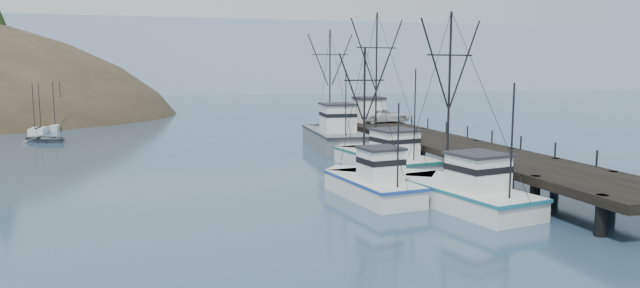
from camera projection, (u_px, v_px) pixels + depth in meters
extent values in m
plane|color=navy|center=(346.00, 231.00, 27.87)|extent=(400.00, 400.00, 0.00)
cube|color=black|center=(448.00, 144.00, 46.63)|extent=(6.00, 44.00, 0.50)
cylinder|color=black|center=(601.00, 216.00, 26.93)|extent=(0.56, 0.56, 2.00)
cylinder|color=black|center=(535.00, 194.00, 31.71)|extent=(0.56, 0.56, 2.00)
cylinder|color=black|center=(612.00, 188.00, 33.08)|extent=(0.56, 0.56, 2.00)
cylinder|color=black|center=(486.00, 177.00, 36.48)|extent=(0.56, 0.56, 2.00)
cylinder|color=black|center=(555.00, 173.00, 37.86)|extent=(0.56, 0.56, 2.00)
cylinder|color=black|center=(448.00, 165.00, 41.26)|extent=(0.56, 0.56, 2.00)
cylinder|color=black|center=(511.00, 162.00, 42.64)|extent=(0.56, 0.56, 2.00)
cylinder|color=black|center=(419.00, 155.00, 46.04)|extent=(0.56, 0.56, 2.00)
cylinder|color=black|center=(476.00, 152.00, 47.41)|extent=(0.56, 0.56, 2.00)
cylinder|color=black|center=(394.00, 147.00, 50.82)|extent=(0.56, 0.56, 2.00)
cylinder|color=black|center=(447.00, 145.00, 52.19)|extent=(0.56, 0.56, 2.00)
cylinder|color=black|center=(374.00, 140.00, 55.60)|extent=(0.56, 0.56, 2.00)
cylinder|color=black|center=(423.00, 138.00, 56.97)|extent=(0.56, 0.56, 2.00)
cylinder|color=black|center=(358.00, 134.00, 60.37)|extent=(0.56, 0.56, 2.00)
cylinder|color=black|center=(403.00, 133.00, 61.75)|extent=(0.56, 0.56, 2.00)
cylinder|color=black|center=(343.00, 130.00, 65.15)|extent=(0.56, 0.56, 2.00)
cylinder|color=black|center=(386.00, 128.00, 66.52)|extent=(0.56, 0.56, 2.00)
cube|color=#9EB2C6|center=(219.00, 92.00, 192.95)|extent=(360.00, 40.00, 26.00)
cube|color=silver|center=(66.00, 92.00, 194.07)|extent=(180.00, 25.00, 18.00)
cube|color=silver|center=(41.00, 131.00, 69.63)|extent=(1.00, 3.50, 0.90)
cylinder|color=black|center=(40.00, 108.00, 69.25)|extent=(0.08, 0.08, 6.00)
cube|color=silver|center=(35.00, 132.00, 69.38)|extent=(1.00, 3.50, 0.90)
cylinder|color=black|center=(34.00, 108.00, 69.00)|extent=(0.08, 0.08, 6.00)
cube|color=silver|center=(62.00, 126.00, 76.70)|extent=(1.00, 3.50, 0.90)
cylinder|color=black|center=(61.00, 104.00, 76.32)|extent=(0.08, 0.08, 6.00)
cube|color=silver|center=(55.00, 128.00, 73.39)|extent=(1.00, 3.50, 0.90)
cylinder|color=black|center=(54.00, 106.00, 73.01)|extent=(0.08, 0.08, 6.00)
cube|color=silver|center=(462.00, 199.00, 32.75)|extent=(5.41, 9.88, 1.60)
cube|color=silver|center=(414.00, 185.00, 36.89)|extent=(3.58, 3.58, 1.60)
cube|color=#1D6175|center=(463.00, 187.00, 32.66)|extent=(5.52, 10.13, 0.18)
cube|color=silver|center=(478.00, 173.00, 31.46)|extent=(3.02, 3.09, 1.90)
cube|color=#26262B|center=(478.00, 154.00, 31.32)|extent=(3.28, 3.36, 0.16)
cylinder|color=black|center=(449.00, 98.00, 33.27)|extent=(0.14, 0.14, 9.90)
cylinder|color=black|center=(512.00, 141.00, 29.07)|extent=(0.10, 0.10, 5.94)
cube|color=silver|center=(372.00, 191.00, 34.94)|extent=(4.06, 7.97, 1.60)
cube|color=silver|center=(345.00, 180.00, 38.41)|extent=(3.05, 3.05, 1.60)
cube|color=navy|center=(373.00, 180.00, 34.84)|extent=(4.15, 8.17, 0.18)
cube|color=silver|center=(381.00, 165.00, 33.81)|extent=(2.42, 2.42, 1.90)
cube|color=#26262B|center=(381.00, 148.00, 33.68)|extent=(2.63, 2.64, 0.16)
cylinder|color=black|center=(364.00, 112.00, 35.38)|extent=(0.14, 0.14, 7.92)
cylinder|color=black|center=(398.00, 146.00, 31.84)|extent=(0.10, 0.10, 4.75)
cube|color=silver|center=(385.00, 163.00, 45.34)|extent=(5.58, 10.88, 1.60)
cube|color=silver|center=(355.00, 154.00, 50.02)|extent=(3.95, 3.95, 1.60)
cube|color=#175F52|center=(385.00, 154.00, 45.25)|extent=(5.70, 11.16, 0.18)
cube|color=silver|center=(395.00, 143.00, 43.91)|extent=(3.22, 3.33, 1.90)
cube|color=#26262B|center=(395.00, 130.00, 43.77)|extent=(3.50, 3.63, 0.16)
cylinder|color=black|center=(376.00, 82.00, 45.95)|extent=(0.14, 0.14, 11.09)
cylinder|color=black|center=(415.00, 115.00, 41.19)|extent=(0.10, 0.10, 6.66)
cube|color=slate|center=(334.00, 141.00, 56.74)|extent=(4.89, 12.22, 2.20)
cube|color=slate|center=(321.00, 134.00, 62.55)|extent=(4.16, 4.16, 2.20)
cube|color=black|center=(334.00, 131.00, 56.61)|extent=(4.99, 12.54, 0.18)
cube|color=silver|center=(338.00, 118.00, 54.93)|extent=(3.11, 3.55, 2.60)
cube|color=#26262B|center=(338.00, 104.00, 54.75)|extent=(3.38, 3.88, 0.16)
cylinder|color=black|center=(330.00, 79.00, 57.73)|extent=(0.14, 0.14, 9.95)
cylinder|color=black|center=(346.00, 103.00, 51.73)|extent=(0.10, 0.10, 5.97)
cube|color=silver|center=(369.00, 111.00, 63.57)|extent=(2.80, 3.00, 2.50)
cube|color=#26262B|center=(369.00, 98.00, 63.38)|extent=(3.00, 3.20, 0.30)
imported|color=silver|center=(385.00, 116.00, 62.91)|extent=(5.63, 2.69, 1.55)
imported|color=slate|center=(47.00, 142.00, 61.72)|extent=(6.35, 6.15, 1.07)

